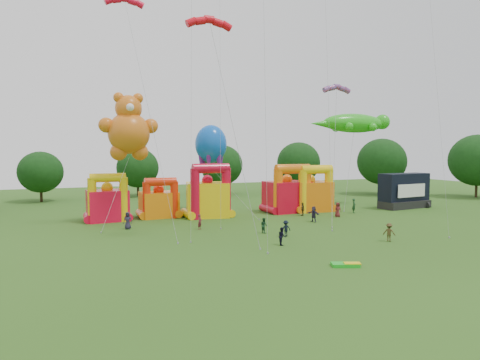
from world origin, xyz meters
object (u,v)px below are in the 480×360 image
object	(u,v)px
bouncy_castle_0	(108,203)
teddy_bear_kite	(123,161)
bouncy_castle_2	(208,197)
stage_trailer	(404,191)
octopus_kite	(224,174)
spectator_4	(303,209)
gecko_kite	(351,154)
spectator_0	(128,221)

from	to	relation	value
bouncy_castle_0	teddy_bear_kite	world-z (taller)	teddy_bear_kite
bouncy_castle_2	stage_trailer	size ratio (longest dim) A/B	0.83
octopus_kite	spectator_4	distance (m)	11.51
bouncy_castle_2	spectator_4	world-z (taller)	bouncy_castle_2
gecko_kite	spectator_4	size ratio (longest dim) A/B	8.21
teddy_bear_kite	spectator_0	size ratio (longest dim) A/B	8.15
bouncy_castle_2	octopus_kite	bearing A→B (deg)	37.91
stage_trailer	octopus_kite	distance (m)	27.28
bouncy_castle_2	spectator_4	bearing A→B (deg)	-16.64
bouncy_castle_0	spectator_4	xyz separation A→B (m)	(24.12, -4.93, -1.38)
bouncy_castle_0	stage_trailer	size ratio (longest dim) A/B	0.70
stage_trailer	teddy_bear_kite	xyz separation A→B (m)	(-40.57, 0.20, 4.88)
bouncy_castle_0	stage_trailer	world-z (taller)	bouncy_castle_0
bouncy_castle_2	spectator_0	distance (m)	11.90
octopus_kite	teddy_bear_kite	bearing A→B (deg)	-162.24
gecko_kite	octopus_kite	xyz separation A→B (m)	(-19.29, 1.62, -2.61)
gecko_kite	spectator_4	bearing A→B (deg)	-157.70
teddy_bear_kite	stage_trailer	bearing A→B (deg)	-0.28
octopus_kite	spectator_0	world-z (taller)	octopus_kite
bouncy_castle_0	spectator_0	size ratio (longest dim) A/B	3.11
bouncy_castle_0	spectator_0	world-z (taller)	bouncy_castle_0
spectator_0	teddy_bear_kite	bearing A→B (deg)	111.96
stage_trailer	teddy_bear_kite	distance (m)	40.86
bouncy_castle_0	spectator_4	bearing A→B (deg)	-11.55
gecko_kite	spectator_0	xyz separation A→B (m)	(-33.01, -5.76, -7.03)
stage_trailer	gecko_kite	distance (m)	9.72
bouncy_castle_0	spectator_0	distance (m)	6.71
gecko_kite	spectator_4	distance (m)	13.39
bouncy_castle_0	gecko_kite	bearing A→B (deg)	-1.03
spectator_4	spectator_0	bearing A→B (deg)	-41.26
stage_trailer	spectator_4	bearing A→B (deg)	-175.88
bouncy_castle_2	teddy_bear_kite	distance (m)	11.95
gecko_kite	spectator_0	bearing A→B (deg)	-170.10
bouncy_castle_2	spectator_4	size ratio (longest dim) A/B	3.99
bouncy_castle_2	stage_trailer	distance (m)	29.88
stage_trailer	octopus_kite	bearing A→B (deg)	170.17
stage_trailer	spectator_4	xyz separation A→B (m)	(-17.94, -1.29, -1.63)
spectator_4	gecko_kite	bearing A→B (deg)	157.34
bouncy_castle_2	octopus_kite	xyz separation A→B (m)	(3.06, 2.38, 2.74)
teddy_bear_kite	spectator_4	xyz separation A→B (m)	(22.63, -1.49, -6.51)
bouncy_castle_0	gecko_kite	distance (m)	35.09
teddy_bear_kite	spectator_4	world-z (taller)	teddy_bear_kite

